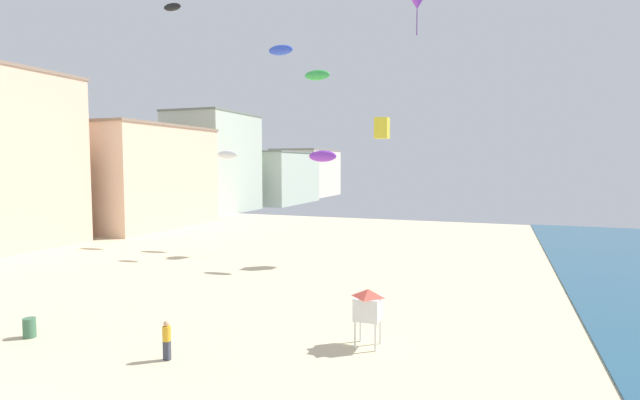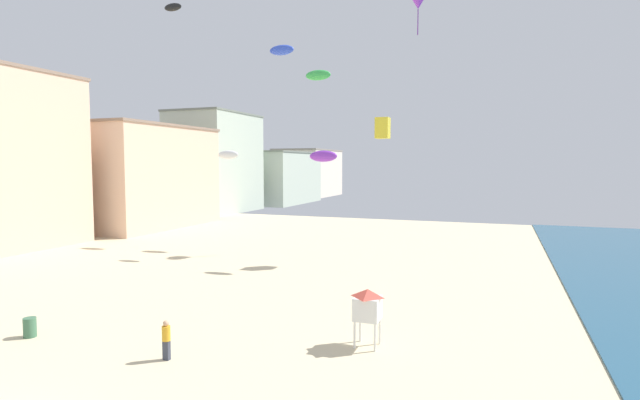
{
  "view_description": "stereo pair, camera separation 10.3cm",
  "coord_description": "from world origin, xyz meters",
  "px_view_note": "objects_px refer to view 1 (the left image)",
  "views": [
    {
      "loc": [
        14.29,
        -8.63,
        7.97
      ],
      "look_at": [
        5.45,
        15.39,
        6.07
      ],
      "focal_mm": 27.21,
      "sensor_mm": 36.0,
      "label": 1
    },
    {
      "loc": [
        14.38,
        -8.6,
        7.97
      ],
      "look_at": [
        5.45,
        15.39,
        6.07
      ],
      "focal_mm": 27.21,
      "sensor_mm": 36.0,
      "label": 2
    }
  ],
  "objects_px": {
    "lifeguard_stand": "(368,305)",
    "kite_black_parafoil": "(172,7)",
    "kite_purple_delta": "(417,2)",
    "kite_purple_parafoil": "(323,156)",
    "kite_blue_parafoil": "(281,50)",
    "kite_white_parafoil": "(227,155)",
    "kite_yellow_box": "(382,128)",
    "beach_trash_bin": "(29,328)",
    "kite_green_parafoil": "(317,75)",
    "kite_flyer": "(167,338)"
  },
  "relations": [
    {
      "from": "kite_purple_parafoil",
      "to": "kite_blue_parafoil",
      "type": "relative_size",
      "value": 0.83
    },
    {
      "from": "kite_white_parafoil",
      "to": "kite_black_parafoil",
      "type": "distance_m",
      "value": 13.1
    },
    {
      "from": "lifeguard_stand",
      "to": "kite_yellow_box",
      "type": "bearing_deg",
      "value": 92.42
    },
    {
      "from": "beach_trash_bin",
      "to": "kite_black_parafoil",
      "type": "bearing_deg",
      "value": 92.49
    },
    {
      "from": "beach_trash_bin",
      "to": "kite_white_parafoil",
      "type": "relative_size",
      "value": 0.47
    },
    {
      "from": "lifeguard_stand",
      "to": "kite_purple_parafoil",
      "type": "xyz_separation_m",
      "value": [
        -7.46,
        14.79,
        6.74
      ]
    },
    {
      "from": "kite_purple_delta",
      "to": "kite_purple_parafoil",
      "type": "height_order",
      "value": "kite_purple_delta"
    },
    {
      "from": "kite_purple_delta",
      "to": "kite_green_parafoil",
      "type": "height_order",
      "value": "kite_purple_delta"
    },
    {
      "from": "kite_black_parafoil",
      "to": "kite_yellow_box",
      "type": "height_order",
      "value": "kite_black_parafoil"
    },
    {
      "from": "kite_flyer",
      "to": "kite_green_parafoil",
      "type": "xyz_separation_m",
      "value": [
        -4.37,
        29.15,
        15.73
      ]
    },
    {
      "from": "kite_purple_delta",
      "to": "kite_yellow_box",
      "type": "relative_size",
      "value": 2.24
    },
    {
      "from": "kite_purple_parafoil",
      "to": "beach_trash_bin",
      "type": "bearing_deg",
      "value": -111.28
    },
    {
      "from": "lifeguard_stand",
      "to": "kite_white_parafoil",
      "type": "xyz_separation_m",
      "value": [
        -16.67,
        16.24,
        6.94
      ]
    },
    {
      "from": "kite_green_parafoil",
      "to": "lifeguard_stand",
      "type": "bearing_deg",
      "value": -64.86
    },
    {
      "from": "kite_yellow_box",
      "to": "kite_green_parafoil",
      "type": "bearing_deg",
      "value": 142.02
    },
    {
      "from": "kite_purple_delta",
      "to": "kite_white_parafoil",
      "type": "xyz_separation_m",
      "value": [
        -14.22,
        -11.14,
        -14.57
      ]
    },
    {
      "from": "kite_black_parafoil",
      "to": "kite_green_parafoil",
      "type": "xyz_separation_m",
      "value": [
        3.75,
        17.45,
        -1.73
      ]
    },
    {
      "from": "kite_flyer",
      "to": "kite_black_parafoil",
      "type": "xyz_separation_m",
      "value": [
        -8.12,
        11.7,
        17.47
      ]
    },
    {
      "from": "kite_white_parafoil",
      "to": "lifeguard_stand",
      "type": "bearing_deg",
      "value": -44.24
    },
    {
      "from": "kite_flyer",
      "to": "kite_green_parafoil",
      "type": "distance_m",
      "value": 33.41
    },
    {
      "from": "kite_flyer",
      "to": "kite_purple_delta",
      "type": "xyz_separation_m",
      "value": [
        4.85,
        31.67,
        22.43
      ]
    },
    {
      "from": "kite_purple_delta",
      "to": "kite_black_parafoil",
      "type": "relative_size",
      "value": 2.85
    },
    {
      "from": "lifeguard_stand",
      "to": "kite_white_parafoil",
      "type": "bearing_deg",
      "value": 126.81
    },
    {
      "from": "kite_white_parafoil",
      "to": "kite_blue_parafoil",
      "type": "height_order",
      "value": "kite_blue_parafoil"
    },
    {
      "from": "beach_trash_bin",
      "to": "lifeguard_stand",
      "type": "bearing_deg",
      "value": 16.2
    },
    {
      "from": "lifeguard_stand",
      "to": "beach_trash_bin",
      "type": "relative_size",
      "value": 2.83
    },
    {
      "from": "kite_black_parafoil",
      "to": "kite_blue_parafoil",
      "type": "xyz_separation_m",
      "value": [
        -0.57,
        18.34,
        1.21
      ]
    },
    {
      "from": "kite_flyer",
      "to": "kite_purple_parafoil",
      "type": "bearing_deg",
      "value": -142.97
    },
    {
      "from": "beach_trash_bin",
      "to": "kite_purple_parafoil",
      "type": "relative_size",
      "value": 0.41
    },
    {
      "from": "kite_flyer",
      "to": "kite_purple_delta",
      "type": "relative_size",
      "value": 0.43
    },
    {
      "from": "lifeguard_stand",
      "to": "kite_purple_delta",
      "type": "relative_size",
      "value": 0.67
    },
    {
      "from": "kite_green_parafoil",
      "to": "kite_yellow_box",
      "type": "xyz_separation_m",
      "value": [
        7.91,
        -6.18,
        -5.76
      ]
    },
    {
      "from": "beach_trash_bin",
      "to": "kite_green_parafoil",
      "type": "relative_size",
      "value": 0.35
    },
    {
      "from": "kite_flyer",
      "to": "kite_black_parafoil",
      "type": "relative_size",
      "value": 1.24
    },
    {
      "from": "kite_purple_delta",
      "to": "kite_black_parafoil",
      "type": "bearing_deg",
      "value": -122.99
    },
    {
      "from": "lifeguard_stand",
      "to": "kite_yellow_box",
      "type": "xyz_separation_m",
      "value": [
        -3.76,
        18.69,
        9.05
      ]
    },
    {
      "from": "kite_white_parafoil",
      "to": "kite_yellow_box",
      "type": "height_order",
      "value": "kite_yellow_box"
    },
    {
      "from": "lifeguard_stand",
      "to": "kite_yellow_box",
      "type": "distance_m",
      "value": 21.1
    },
    {
      "from": "kite_green_parafoil",
      "to": "kite_black_parafoil",
      "type": "bearing_deg",
      "value": -102.13
    },
    {
      "from": "kite_black_parafoil",
      "to": "kite_green_parafoil",
      "type": "relative_size",
      "value": 0.51
    },
    {
      "from": "kite_flyer",
      "to": "lifeguard_stand",
      "type": "bearing_deg",
      "value": 156.99
    },
    {
      "from": "beach_trash_bin",
      "to": "kite_white_parafoil",
      "type": "height_order",
      "value": "kite_white_parafoil"
    },
    {
      "from": "kite_flyer",
      "to": "beach_trash_bin",
      "type": "distance_m",
      "value": 7.62
    },
    {
      "from": "lifeguard_stand",
      "to": "kite_black_parafoil",
      "type": "relative_size",
      "value": 1.92
    },
    {
      "from": "lifeguard_stand",
      "to": "kite_green_parafoil",
      "type": "distance_m",
      "value": 31.2
    },
    {
      "from": "kite_black_parafoil",
      "to": "kite_yellow_box",
      "type": "relative_size",
      "value": 0.79
    },
    {
      "from": "lifeguard_stand",
      "to": "kite_flyer",
      "type": "bearing_deg",
      "value": -158.52
    },
    {
      "from": "kite_yellow_box",
      "to": "kite_blue_parafoil",
      "type": "bearing_deg",
      "value": 149.95
    },
    {
      "from": "kite_flyer",
      "to": "kite_green_parafoil",
      "type": "bearing_deg",
      "value": -134.92
    },
    {
      "from": "kite_white_parafoil",
      "to": "kite_yellow_box",
      "type": "distance_m",
      "value": 13.31
    }
  ]
}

